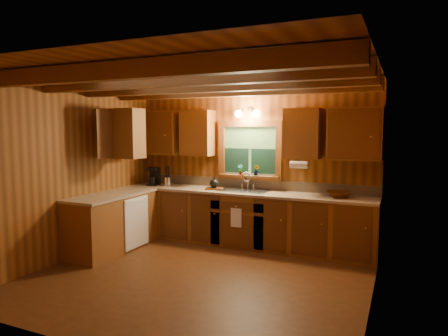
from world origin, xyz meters
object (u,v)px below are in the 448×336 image
coffee_maker (154,177)px  cutting_board (214,189)px  sink (244,194)px  wicker_basket (339,194)px

coffee_maker → cutting_board: size_ratio=1.13×
sink → wicker_basket: bearing=-0.0°
wicker_basket → cutting_board: bearing=-178.5°
coffee_maker → sink: bearing=-14.2°
coffee_maker → wicker_basket: (3.23, 0.05, -0.11)m
coffee_maker → wicker_basket: bearing=-14.9°
sink → cutting_board: bearing=-174.1°
sink → cutting_board: 0.52m
sink → cutting_board: size_ratio=2.92×
coffee_maker → cutting_board: coffee_maker is taller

